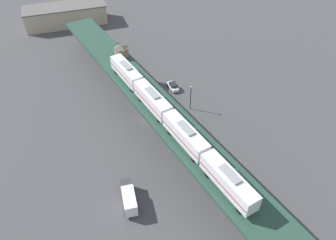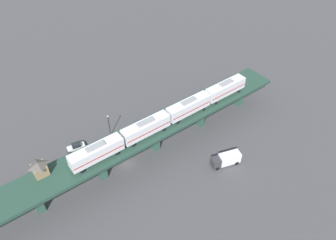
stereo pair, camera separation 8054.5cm
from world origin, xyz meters
name	(u,v)px [view 1 (the left image)]	position (x,y,z in m)	size (l,w,h in m)	color
ground_plane	(148,120)	(0.00, 0.00, 0.00)	(400.00, 400.00, 0.00)	#424244
elevated_viaduct	(148,99)	(0.04, -0.17, 6.55)	(31.01, 91.20, 7.62)	#244135
subway_train	(168,116)	(1.51, -11.52, 10.16)	(15.10, 48.93, 4.45)	silver
signal_hut	(121,50)	(-2.27, 18.51, 9.42)	(3.92, 3.92, 3.40)	#8C7251
street_car_silver	(194,135)	(8.32, -9.16, 0.94)	(3.58, 4.74, 1.89)	#B7BABF
street_car_white	(173,86)	(9.55, 10.37, 0.94)	(2.26, 4.54, 1.89)	silver
street_car_green	(220,183)	(8.59, -23.57, 0.94)	(2.34, 4.58, 1.89)	#1E6638
delivery_truck	(129,197)	(-9.32, -22.18, 1.76)	(2.70, 7.31, 3.20)	#333338
street_lamp	(191,96)	(11.14, 1.02, 4.11)	(0.44, 0.44, 6.94)	black
warehouse_building	(66,15)	(-15.14, 60.26, 3.41)	(28.86, 11.07, 6.80)	tan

